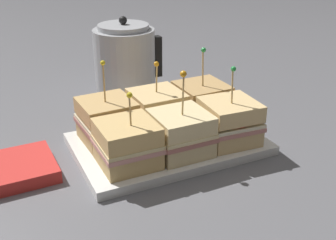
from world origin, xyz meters
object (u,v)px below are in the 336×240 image
(sandwich_front_left, at_px, (127,144))
(sandwich_back_left, at_px, (107,120))
(sandwich_back_center, at_px, (156,111))
(napkin_stack, at_px, (17,168))
(sandwich_front_center, at_px, (181,133))
(serving_platter, at_px, (168,144))
(sandwich_back_right, at_px, (202,103))
(kettle_steel, at_px, (125,62))
(sandwich_front_right, at_px, (229,122))

(sandwich_front_left, bearing_deg, sandwich_back_left, 91.46)
(sandwich_back_center, relative_size, napkin_stack, 1.12)
(sandwich_front_center, bearing_deg, serving_platter, 90.06)
(serving_platter, xyz_separation_m, sandwich_back_right, (0.11, 0.05, 0.05))
(sandwich_front_center, distance_m, sandwich_back_left, 0.15)
(serving_platter, height_order, sandwich_front_left, sandwich_front_left)
(sandwich_front_center, xyz_separation_m, napkin_stack, (-0.29, 0.08, -0.05))
(sandwich_back_center, distance_m, sandwich_back_right, 0.11)
(sandwich_front_left, relative_size, sandwich_back_center, 0.95)
(napkin_stack, bearing_deg, sandwich_front_left, -23.08)
(sandwich_back_center, bearing_deg, sandwich_front_left, -134.47)
(sandwich_back_right, distance_m, napkin_stack, 0.39)
(sandwich_back_center, relative_size, kettle_steel, 0.71)
(sandwich_back_left, xyz_separation_m, sandwich_back_right, (0.21, 0.00, -0.00))
(sandwich_front_left, bearing_deg, sandwich_front_center, -1.45)
(sandwich_front_center, xyz_separation_m, sandwich_back_right, (0.11, 0.11, 0.00))
(napkin_stack, bearing_deg, sandwich_front_center, -15.65)
(sandwich_front_right, relative_size, kettle_steel, 0.75)
(sandwich_front_center, relative_size, sandwich_back_left, 0.99)
(sandwich_back_right, height_order, napkin_stack, sandwich_back_right)
(sandwich_back_right, bearing_deg, napkin_stack, -176.00)
(serving_platter, relative_size, sandwich_back_right, 2.22)
(sandwich_front_right, height_order, napkin_stack, sandwich_front_right)
(sandwich_front_left, relative_size, napkin_stack, 1.06)
(sandwich_back_center, xyz_separation_m, napkin_stack, (-0.28, -0.03, -0.05))
(serving_platter, xyz_separation_m, sandwich_back_center, (-0.00, 0.05, 0.05))
(sandwich_front_center, relative_size, napkin_stack, 1.23)
(kettle_steel, bearing_deg, sandwich_front_right, -76.71)
(sandwich_front_left, height_order, napkin_stack, sandwich_front_left)
(sandwich_front_left, height_order, sandwich_front_right, sandwich_front_right)
(serving_platter, bearing_deg, sandwich_front_center, -89.94)
(kettle_steel, height_order, napkin_stack, kettle_steel)
(sandwich_front_center, xyz_separation_m, sandwich_back_left, (-0.11, 0.11, 0.00))
(sandwich_back_center, relative_size, sandwich_back_right, 0.89)
(serving_platter, xyz_separation_m, sandwich_front_center, (0.00, -0.05, 0.05))
(sandwich_front_right, height_order, kettle_steel, kettle_steel)
(kettle_steel, bearing_deg, sandwich_front_left, -109.83)
(sandwich_front_right, bearing_deg, sandwich_back_right, 90.78)
(sandwich_back_left, height_order, kettle_steel, kettle_steel)
(sandwich_back_center, bearing_deg, napkin_stack, -174.54)
(sandwich_back_left, distance_m, sandwich_back_right, 0.21)
(serving_platter, xyz_separation_m, kettle_steel, (0.02, 0.30, 0.08))
(sandwich_back_left, bearing_deg, sandwich_front_center, -45.11)
(sandwich_back_left, bearing_deg, sandwich_back_right, 0.07)
(serving_platter, height_order, sandwich_back_center, sandwich_back_center)
(sandwich_back_right, bearing_deg, kettle_steel, 108.38)
(sandwich_front_left, height_order, sandwich_back_center, sandwich_back_center)
(sandwich_front_center, height_order, sandwich_back_right, sandwich_back_right)
(sandwich_front_right, height_order, sandwich_back_right, sandwich_back_right)
(sandwich_back_center, bearing_deg, sandwich_back_right, 0.09)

